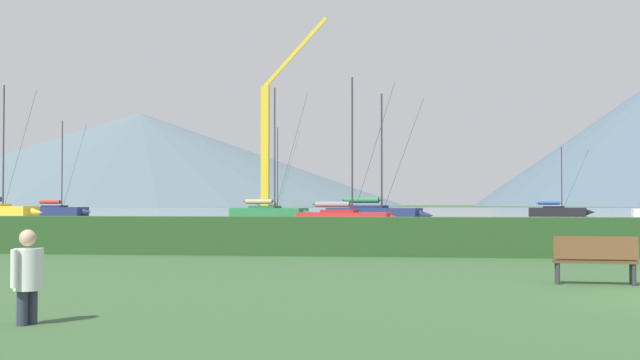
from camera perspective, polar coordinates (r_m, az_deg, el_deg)
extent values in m
cube|color=#8C9EA3|center=(151.66, 9.36, -2.11)|extent=(320.00, 246.00, 0.00)
cube|color=#284C23|center=(26.03, 18.04, -3.70)|extent=(80.00, 1.20, 1.17)
cube|color=navy|center=(101.90, -17.24, -2.05)|extent=(7.19, 3.60, 1.08)
cone|color=navy|center=(99.67, -15.40, -2.08)|extent=(1.33, 1.12, 0.92)
cube|color=#1B2449|center=(102.13, -17.41, -1.83)|extent=(2.82, 2.10, 0.69)
cylinder|color=#333338|center=(101.64, -16.94, 0.91)|extent=(0.14, 0.14, 10.42)
cylinder|color=#333338|center=(102.46, -17.67, -1.41)|extent=(3.06, 0.70, 0.12)
cylinder|color=red|center=(102.46, -17.67, -1.41)|extent=(2.66, 0.92, 0.43)
cylinder|color=#333338|center=(100.70, -16.19, 0.78)|extent=(3.21, 0.64, 9.91)
cube|color=black|center=(98.19, -3.15, -2.19)|extent=(6.16, 3.17, 0.92)
cone|color=black|center=(96.95, -1.32, -2.20)|extent=(1.15, 0.97, 0.78)
cube|color=black|center=(98.31, -3.33, -1.99)|extent=(2.42, 1.82, 0.59)
cylinder|color=#333338|center=(98.06, -2.88, 0.70)|extent=(0.12, 0.12, 9.78)
cylinder|color=#333338|center=(98.50, -3.59, -1.62)|extent=(2.61, 0.64, 0.10)
cylinder|color=tan|center=(98.50, -3.59, -1.62)|extent=(2.27, 0.82, 0.37)
cylinder|color=#333338|center=(97.54, -2.12, 0.56)|extent=(2.74, 0.59, 9.30)
cone|color=gold|center=(88.03, -18.51, -2.08)|extent=(1.49, 1.24, 1.06)
cylinder|color=#333338|center=(90.40, -20.50, 2.01)|extent=(0.16, 0.16, 12.68)
cylinder|color=#333338|center=(89.29, -19.53, 1.84)|extent=(3.73, 0.56, 12.05)
cube|color=red|center=(55.58, 1.67, -2.68)|extent=(6.33, 3.13, 0.95)
cone|color=red|center=(54.72, 5.15, -2.70)|extent=(1.17, 0.98, 0.81)
cube|color=#A52020|center=(55.68, 1.33, -2.32)|extent=(2.47, 1.84, 0.61)
cylinder|color=#333338|center=(55.54, 2.18, 2.16)|extent=(0.12, 0.12, 9.30)
cylinder|color=#333338|center=(55.82, 0.84, -1.66)|extent=(2.70, 0.59, 0.10)
cylinder|color=gray|center=(55.82, 0.84, -1.66)|extent=(2.35, 0.79, 0.38)
cylinder|color=#333338|center=(55.16, 3.61, 1.95)|extent=(2.84, 0.54, 8.84)
cube|color=#236B38|center=(78.03, -3.47, -2.30)|extent=(7.31, 3.92, 1.09)
cone|color=#236B38|center=(76.48, -0.76, -2.31)|extent=(1.37, 1.18, 0.93)
cube|color=#206032|center=(78.19, -3.74, -2.00)|extent=(2.90, 2.22, 0.70)
cylinder|color=#333338|center=(77.93, -3.07, 2.00)|extent=(0.14, 0.14, 11.58)
cylinder|color=#333338|center=(78.43, -4.12, -1.46)|extent=(3.07, 0.83, 0.12)
cylinder|color=tan|center=(78.43, -4.12, -1.46)|extent=(2.69, 1.04, 0.44)
cylinder|color=#333338|center=(77.26, -1.95, 1.81)|extent=(3.23, 0.79, 11.01)
cube|color=navy|center=(68.38, 3.67, -2.38)|extent=(7.78, 4.17, 1.16)
cone|color=navy|center=(67.25, 7.11, -2.38)|extent=(1.46, 1.25, 0.99)
cube|color=#1B2449|center=(68.51, 3.33, -2.02)|extent=(3.08, 2.36, 0.74)
cylinder|color=#333338|center=(68.30, 4.17, 1.76)|extent=(0.15, 0.15, 9.74)
cylinder|color=#333338|center=(68.69, 2.84, -1.36)|extent=(3.27, 0.89, 0.13)
cylinder|color=#2D7542|center=(68.69, 2.84, -1.36)|extent=(2.86, 1.10, 0.46)
cylinder|color=#333338|center=(67.81, 5.58, 1.58)|extent=(3.43, 0.84, 9.27)
cube|color=black|center=(101.56, 15.64, -2.09)|extent=(6.58, 2.88, 1.00)
cone|color=black|center=(101.73, 17.69, -2.07)|extent=(1.18, 0.97, 0.85)
cube|color=black|center=(101.54, 15.43, -1.88)|extent=(2.52, 1.78, 0.64)
cylinder|color=#333338|center=(101.60, 15.93, 0.06)|extent=(0.13, 0.13, 7.51)
cylinder|color=#333338|center=(101.53, 15.13, -1.50)|extent=(2.86, 0.43, 0.11)
cylinder|color=#2847A3|center=(101.53, 15.13, -1.50)|extent=(2.47, 0.67, 0.40)
cylinder|color=#333338|center=(101.66, 16.78, -0.04)|extent=(3.01, 0.36, 7.14)
cube|color=brown|center=(17.52, 17.97, -5.23)|extent=(1.60, 0.56, 0.06)
cube|color=brown|center=(17.32, 18.03, -4.36)|extent=(1.58, 0.24, 0.45)
cylinder|color=#333338|center=(17.79, 20.19, -5.88)|extent=(0.08, 0.08, 0.45)
cylinder|color=#333338|center=(17.64, 15.62, -5.96)|extent=(0.08, 0.08, 0.45)
cylinder|color=#333338|center=(17.46, 20.35, -5.96)|extent=(0.08, 0.08, 0.45)
cylinder|color=#333338|center=(17.31, 15.69, -6.04)|extent=(0.08, 0.08, 0.45)
cylinder|color=#2D3347|center=(11.82, -19.38, -8.14)|extent=(0.14, 0.14, 0.45)
cylinder|color=#2D3347|center=(11.95, -18.78, -8.08)|extent=(0.14, 0.14, 0.45)
cylinder|color=silver|center=(11.84, -19.06, -5.71)|extent=(0.36, 0.36, 0.55)
cylinder|color=silver|center=(11.66, -19.87, -5.63)|extent=(0.09, 0.09, 0.49)
cylinder|color=silver|center=(12.01, -18.27, -5.52)|extent=(0.09, 0.09, 0.49)
sphere|color=tan|center=(11.81, -19.04, -3.70)|extent=(0.22, 0.22, 0.22)
cube|color=#333338|center=(88.15, -3.71, -2.30)|extent=(2.00, 2.00, 0.80)
cube|color=gold|center=(88.33, -3.70, 2.15)|extent=(0.80, 0.80, 12.93)
cube|color=gold|center=(88.96, -1.65, 8.58)|extent=(6.66, 0.36, 7.21)
cone|color=slate|center=(442.83, -12.05, 1.38)|extent=(270.64, 270.64, 47.54)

